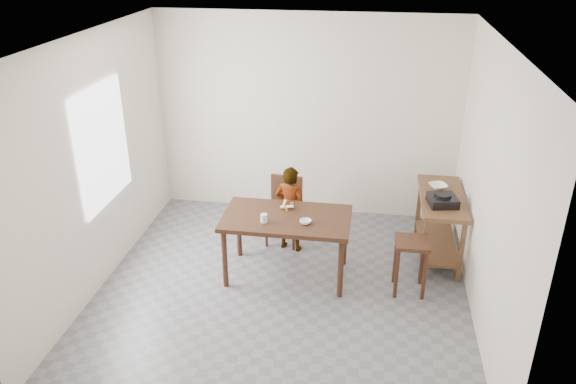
% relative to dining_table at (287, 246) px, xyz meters
% --- Properties ---
extents(floor, '(4.00, 4.00, 0.04)m').
position_rel_dining_table_xyz_m(floor, '(0.00, -0.30, -0.40)').
color(floor, slate).
rests_on(floor, ground).
extents(ceiling, '(4.00, 4.00, 0.04)m').
position_rel_dining_table_xyz_m(ceiling, '(0.00, -0.30, 2.35)').
color(ceiling, white).
rests_on(ceiling, wall_back).
extents(wall_back, '(4.00, 0.04, 2.70)m').
position_rel_dining_table_xyz_m(wall_back, '(0.00, 1.72, 0.98)').
color(wall_back, silver).
rests_on(wall_back, ground).
extents(wall_front, '(4.00, 0.04, 2.70)m').
position_rel_dining_table_xyz_m(wall_front, '(0.00, -2.32, 0.98)').
color(wall_front, silver).
rests_on(wall_front, ground).
extents(wall_left, '(0.04, 4.00, 2.70)m').
position_rel_dining_table_xyz_m(wall_left, '(-2.02, -0.30, 0.98)').
color(wall_left, silver).
rests_on(wall_left, ground).
extents(wall_right, '(0.04, 4.00, 2.70)m').
position_rel_dining_table_xyz_m(wall_right, '(2.02, -0.30, 0.98)').
color(wall_right, silver).
rests_on(wall_right, ground).
extents(window_pane, '(0.02, 1.10, 1.30)m').
position_rel_dining_table_xyz_m(window_pane, '(-1.97, -0.10, 1.12)').
color(window_pane, white).
rests_on(window_pane, wall_left).
extents(dining_table, '(1.40, 0.80, 0.75)m').
position_rel_dining_table_xyz_m(dining_table, '(0.00, 0.00, 0.00)').
color(dining_table, '#381E11').
rests_on(dining_table, floor).
extents(prep_counter, '(0.50, 1.20, 0.80)m').
position_rel_dining_table_xyz_m(prep_counter, '(1.72, 0.70, 0.03)').
color(prep_counter, brown).
rests_on(prep_counter, floor).
extents(child, '(0.45, 0.35, 1.09)m').
position_rel_dining_table_xyz_m(child, '(-0.05, 0.59, 0.17)').
color(child, white).
rests_on(child, floor).
extents(dining_chair, '(0.44, 0.44, 0.83)m').
position_rel_dining_table_xyz_m(dining_chair, '(-0.16, 0.74, 0.04)').
color(dining_chair, '#381E11').
rests_on(dining_chair, floor).
extents(stool, '(0.36, 0.36, 0.62)m').
position_rel_dining_table_xyz_m(stool, '(1.36, -0.10, -0.06)').
color(stool, '#381E11').
rests_on(stool, floor).
extents(glass_tumbler, '(0.09, 0.09, 0.09)m').
position_rel_dining_table_xyz_m(glass_tumbler, '(-0.22, -0.17, 0.42)').
color(glass_tumbler, silver).
rests_on(glass_tumbler, dining_table).
extents(small_bowl, '(0.14, 0.14, 0.04)m').
position_rel_dining_table_xyz_m(small_bowl, '(0.22, -0.12, 0.40)').
color(small_bowl, white).
rests_on(small_bowl, dining_table).
extents(banana, '(0.18, 0.14, 0.06)m').
position_rel_dining_table_xyz_m(banana, '(-0.02, 0.19, 0.40)').
color(banana, yellow).
rests_on(banana, dining_table).
extents(serving_bowl, '(0.27, 0.27, 0.05)m').
position_rel_dining_table_xyz_m(serving_bowl, '(1.68, 0.90, 0.45)').
color(serving_bowl, white).
rests_on(serving_bowl, prep_counter).
extents(gas_burner, '(0.36, 0.36, 0.10)m').
position_rel_dining_table_xyz_m(gas_burner, '(1.69, 0.47, 0.48)').
color(gas_burner, black).
rests_on(gas_burner, prep_counter).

